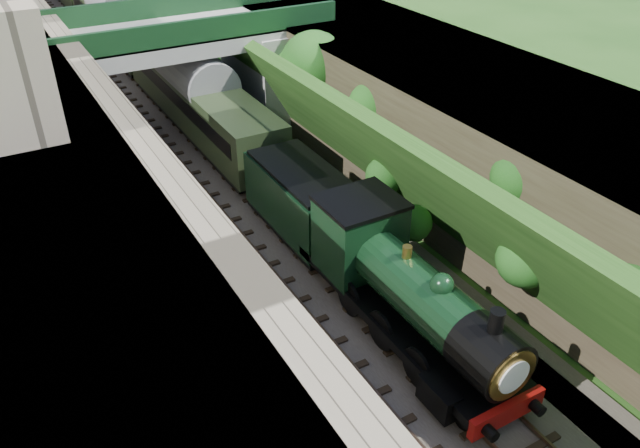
# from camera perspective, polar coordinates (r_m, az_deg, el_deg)

# --- Properties ---
(ground) EXTENTS (160.00, 160.00, 0.00)m
(ground) POSITION_cam_1_polar(r_m,az_deg,el_deg) (19.93, 11.68, -17.81)
(ground) COLOR #1E4714
(ground) RESTS_ON ground
(trackbed) EXTENTS (10.00, 90.00, 0.20)m
(trackbed) POSITION_cam_1_polar(r_m,az_deg,el_deg) (33.91, -10.34, 5.57)
(trackbed) COLOR #473F38
(trackbed) RESTS_ON ground
(retaining_wall) EXTENTS (1.00, 90.00, 7.00)m
(retaining_wall) POSITION_cam_1_polar(r_m,az_deg,el_deg) (31.39, -20.44, 8.62)
(retaining_wall) COLOR #756B56
(retaining_wall) RESTS_ON ground
(street_plateau_left) EXTENTS (6.00, 90.00, 7.00)m
(street_plateau_left) POSITION_cam_1_polar(r_m,az_deg,el_deg) (31.14, -26.68, 6.97)
(street_plateau_left) COLOR #262628
(street_plateau_left) RESTS_ON ground
(street_plateau_right) EXTENTS (8.00, 90.00, 6.25)m
(street_plateau_right) POSITION_cam_1_polar(r_m,az_deg,el_deg) (36.59, 3.53, 13.22)
(street_plateau_right) COLOR #262628
(street_plateau_right) RESTS_ON ground
(embankment_slope) EXTENTS (4.53, 90.00, 6.36)m
(embankment_slope) POSITION_cam_1_polar(r_m,az_deg,el_deg) (33.72, -1.98, 11.12)
(embankment_slope) COLOR #1E4714
(embankment_slope) RESTS_ON ground
(track_left) EXTENTS (2.50, 90.00, 0.20)m
(track_left) POSITION_cam_1_polar(r_m,az_deg,el_deg) (33.34, -13.58, 4.97)
(track_left) COLOR black
(track_left) RESTS_ON trackbed
(track_right) EXTENTS (2.50, 90.00, 0.20)m
(track_right) POSITION_cam_1_polar(r_m,az_deg,el_deg) (34.20, -8.49, 6.27)
(track_right) COLOR black
(track_right) RESTS_ON trackbed
(road_bridge) EXTENTS (16.00, 6.40, 7.25)m
(road_bridge) POSITION_cam_1_polar(r_m,az_deg,el_deg) (36.23, -11.85, 14.00)
(road_bridge) COLOR gray
(road_bridge) RESTS_ON ground
(tree) EXTENTS (3.60, 3.80, 6.60)m
(tree) POSITION_cam_1_polar(r_m,az_deg,el_deg) (33.33, -0.54, 14.10)
(tree) COLOR black
(tree) RESTS_ON ground
(locomotive) EXTENTS (3.10, 10.22, 3.83)m
(locomotive) POSITION_cam_1_polar(r_m,az_deg,el_deg) (21.31, 7.91, -6.27)
(locomotive) COLOR black
(locomotive) RESTS_ON trackbed
(tender) EXTENTS (2.70, 6.00, 3.05)m
(tender) POSITION_cam_1_polar(r_m,az_deg,el_deg) (26.56, -1.58, 1.87)
(tender) COLOR black
(tender) RESTS_ON trackbed
(coach_front) EXTENTS (2.90, 18.00, 3.70)m
(coach_front) POSITION_cam_1_polar(r_m,az_deg,el_deg) (36.92, -11.09, 11.07)
(coach_front) COLOR black
(coach_front) RESTS_ON trackbed
(coach_middle) EXTENTS (2.90, 18.00, 3.70)m
(coach_middle) POSITION_cam_1_polar(r_m,az_deg,el_deg) (54.32, -18.25, 16.95)
(coach_middle) COLOR black
(coach_middle) RESTS_ON trackbed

